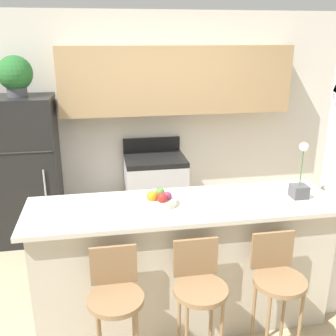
# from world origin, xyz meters

# --- Properties ---
(ground_plane) EXTENTS (14.00, 14.00, 0.00)m
(ground_plane) POSITION_xyz_m (0.00, 0.00, 0.00)
(ground_plane) COLOR tan
(wall_back) EXTENTS (5.60, 0.38, 2.55)m
(wall_back) POSITION_xyz_m (0.13, 1.97, 1.50)
(wall_back) COLOR white
(wall_back) RESTS_ON ground_plane
(counter_bar) EXTENTS (2.39, 0.68, 1.05)m
(counter_bar) POSITION_xyz_m (0.00, 0.00, 0.53)
(counter_bar) COLOR beige
(counter_bar) RESTS_ON ground_plane
(refrigerator) EXTENTS (0.70, 0.63, 1.66)m
(refrigerator) POSITION_xyz_m (-1.44, 1.69, 0.83)
(refrigerator) COLOR black
(refrigerator) RESTS_ON ground_plane
(stove_range) EXTENTS (0.71, 0.62, 1.07)m
(stove_range) POSITION_xyz_m (0.02, 1.70, 0.46)
(stove_range) COLOR silver
(stove_range) RESTS_ON ground_plane
(bar_stool_left) EXTENTS (0.37, 0.37, 0.96)m
(bar_stool_left) POSITION_xyz_m (-0.56, -0.51, 0.64)
(bar_stool_left) COLOR olive
(bar_stool_left) RESTS_ON ground_plane
(bar_stool_mid) EXTENTS (0.37, 0.37, 0.96)m
(bar_stool_mid) POSITION_xyz_m (0.00, -0.51, 0.64)
(bar_stool_mid) COLOR olive
(bar_stool_mid) RESTS_ON ground_plane
(bar_stool_right) EXTENTS (0.37, 0.37, 0.96)m
(bar_stool_right) POSITION_xyz_m (0.56, -0.51, 0.64)
(bar_stool_right) COLOR olive
(bar_stool_right) RESTS_ON ground_plane
(potted_plant_on_fridge) EXTENTS (0.36, 0.36, 0.42)m
(potted_plant_on_fridge) POSITION_xyz_m (-1.44, 1.69, 1.88)
(potted_plant_on_fridge) COLOR #4C4C51
(potted_plant_on_fridge) RESTS_ON refrigerator
(orchid_vase) EXTENTS (0.12, 0.12, 0.45)m
(orchid_vase) POSITION_xyz_m (0.92, -0.03, 1.17)
(orchid_vase) COLOR #4C4C51
(orchid_vase) RESTS_ON counter_bar
(fruit_bowl) EXTENTS (0.27, 0.27, 0.12)m
(fruit_bowl) POSITION_xyz_m (-0.19, 0.02, 1.09)
(fruit_bowl) COLOR silver
(fruit_bowl) RESTS_ON counter_bar
(trash_bin) EXTENTS (0.28, 0.28, 0.38)m
(trash_bin) POSITION_xyz_m (-0.87, 1.49, 0.19)
(trash_bin) COLOR black
(trash_bin) RESTS_ON ground_plane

